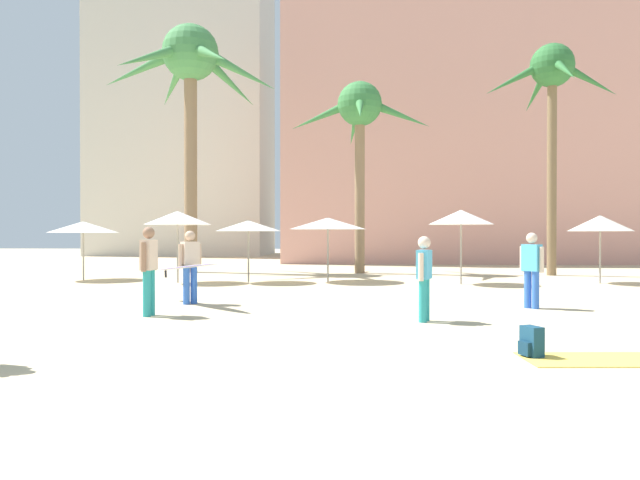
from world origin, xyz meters
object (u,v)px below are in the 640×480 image
(palm_tree_left, at_px, (360,117))
(cafe_umbrella_4, at_px, (83,227))
(cafe_umbrella_5, at_px, (178,218))
(backpack, at_px, (531,342))
(cafe_umbrella_1, at_px, (328,224))
(person_far_right, at_px, (532,267))
(cafe_umbrella_3, at_px, (600,223))
(cafe_umbrella_2, at_px, (248,226))
(person_mid_left, at_px, (189,265))
(person_far_left, at_px, (424,275))
(beach_towel, at_px, (595,360))
(palm_tree_far_left, at_px, (552,84))
(person_mid_center, at_px, (149,267))
(cafe_umbrella_0, at_px, (461,217))
(palm_tree_center, at_px, (191,71))

(palm_tree_left, height_order, cafe_umbrella_4, palm_tree_left)
(cafe_umbrella_5, distance_m, backpack, 14.85)
(cafe_umbrella_1, distance_m, cafe_umbrella_4, 8.88)
(cafe_umbrella_4, relative_size, person_far_right, 1.46)
(cafe_umbrella_1, bearing_deg, cafe_umbrella_4, 178.16)
(cafe_umbrella_3, xyz_separation_m, backpack, (-5.92, -12.55, -1.82))
(cafe_umbrella_2, distance_m, cafe_umbrella_4, 6.22)
(cafe_umbrella_5, xyz_separation_m, person_far_right, (9.97, -6.63, -1.29))
(palm_tree_left, distance_m, person_mid_left, 13.71)
(person_far_right, bearing_deg, cafe_umbrella_4, -68.91)
(cafe_umbrella_3, distance_m, person_far_right, 8.38)
(cafe_umbrella_1, relative_size, person_far_left, 1.66)
(beach_towel, height_order, backpack, backpack)
(beach_towel, xyz_separation_m, person_far_right, (0.80, 5.60, 0.92))
(palm_tree_far_left, distance_m, person_far_left, 16.33)
(cafe_umbrella_4, height_order, backpack, cafe_umbrella_4)
(palm_tree_left, bearing_deg, beach_towel, -80.67)
(palm_tree_far_left, distance_m, person_mid_center, 18.85)
(palm_tree_far_left, relative_size, person_far_right, 5.49)
(cafe_umbrella_2, bearing_deg, backpack, -64.11)
(beach_towel, relative_size, person_far_left, 1.15)
(cafe_umbrella_1, relative_size, backpack, 6.42)
(cafe_umbrella_0, distance_m, cafe_umbrella_1, 4.53)
(cafe_umbrella_1, xyz_separation_m, cafe_umbrella_5, (-5.11, -0.74, 0.18))
(palm_tree_left, bearing_deg, cafe_umbrella_1, -103.82)
(cafe_umbrella_1, height_order, cafe_umbrella_2, cafe_umbrella_1)
(cafe_umbrella_5, bearing_deg, palm_tree_center, 100.65)
(cafe_umbrella_0, xyz_separation_m, beach_towel, (-0.39, -12.12, -2.21))
(cafe_umbrella_3, height_order, person_mid_left, cafe_umbrella_3)
(backpack, distance_m, person_mid_left, 8.55)
(cafe_umbrella_4, bearing_deg, palm_tree_left, 23.75)
(cafe_umbrella_2, relative_size, backpack, 5.36)
(cafe_umbrella_4, bearing_deg, cafe_umbrella_2, -7.48)
(backpack, xyz_separation_m, person_mid_left, (-6.26, 5.77, 0.73))
(palm_tree_center, bearing_deg, cafe_umbrella_2, -57.58)
(cafe_umbrella_3, bearing_deg, person_far_right, -121.40)
(beach_towel, bearing_deg, palm_tree_left, 99.33)
(person_mid_left, bearing_deg, cafe_umbrella_1, 112.11)
(person_mid_center, bearing_deg, cafe_umbrella_3, 40.64)
(cafe_umbrella_4, height_order, cafe_umbrella_5, cafe_umbrella_5)
(cafe_umbrella_0, distance_m, cafe_umbrella_4, 13.37)
(person_far_left, bearing_deg, palm_tree_center, 140.29)
(cafe_umbrella_3, xyz_separation_m, person_far_left, (-6.97, -9.27, -1.14))
(palm_tree_left, distance_m, cafe_umbrella_1, 6.67)
(palm_tree_center, bearing_deg, person_mid_center, -78.29)
(cafe_umbrella_1, bearing_deg, person_far_right, -56.60)
(palm_tree_left, height_order, cafe_umbrella_0, palm_tree_left)
(palm_tree_center, bearing_deg, person_far_right, -48.11)
(person_mid_center, bearing_deg, beach_towel, -22.60)
(cafe_umbrella_2, bearing_deg, cafe_umbrella_5, -174.95)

